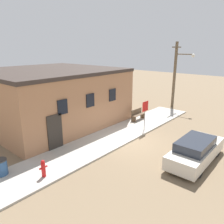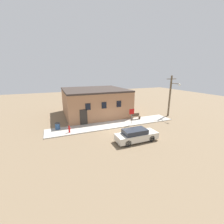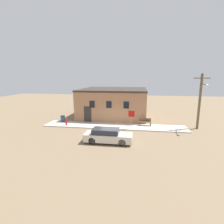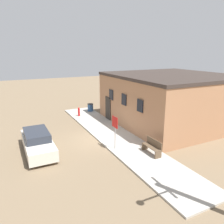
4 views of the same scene
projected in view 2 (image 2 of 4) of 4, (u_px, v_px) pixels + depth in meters
name	position (u px, v px, depth m)	size (l,w,h in m)	color
ground_plane	(118.00, 128.00, 19.40)	(80.00, 80.00, 0.00)	#7A664C
sidewalk	(114.00, 124.00, 20.65)	(17.73, 2.83, 0.10)	#B2ADA3
brick_building	(95.00, 102.00, 25.22)	(9.90, 9.53, 4.33)	#A87551
fire_hydrant	(69.00, 129.00, 17.65)	(0.40, 0.19, 0.86)	red
stop_sign	(132.00, 114.00, 20.12)	(0.72, 0.06, 2.17)	gray
bench	(135.00, 116.00, 22.55)	(1.44, 0.44, 0.91)	brown
trash_bin	(58.00, 126.00, 18.71)	(0.61, 0.61, 0.79)	#2D517F
utility_pole	(171.00, 95.00, 23.82)	(1.80, 1.99, 6.50)	brown
parked_car	(136.00, 135.00, 15.63)	(4.49, 1.61, 1.35)	black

